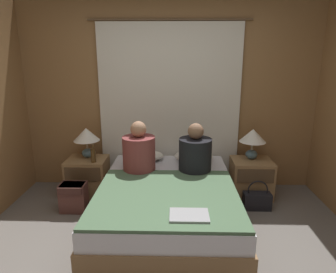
{
  "coord_description": "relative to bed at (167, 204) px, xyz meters",
  "views": [
    {
      "loc": [
        0.09,
        -2.18,
        1.79
      ],
      "look_at": [
        0.0,
        1.07,
        0.91
      ],
      "focal_mm": 32.0,
      "sensor_mm": 36.0,
      "label": 1
    }
  ],
  "objects": [
    {
      "name": "curtain_panel",
      "position": [
        0.0,
        1.02,
        0.89
      ],
      "size": [
        2.07,
        0.02,
        2.24
      ],
      "color": "silver",
      "rests_on": "ground_plane"
    },
    {
      "name": "nightstand_right",
      "position": [
        1.07,
        0.7,
        0.02
      ],
      "size": [
        0.51,
        0.43,
        0.49
      ],
      "color": "#937047",
      "rests_on": "ground_plane"
    },
    {
      "name": "bed",
      "position": [
        0.0,
        0.0,
        0.0
      ],
      "size": [
        1.46,
        1.93,
        0.46
      ],
      "color": "olive",
      "rests_on": "ground_plane"
    },
    {
      "name": "person_left_in_bed",
      "position": [
        -0.34,
        0.37,
        0.47
      ],
      "size": [
        0.38,
        0.38,
        0.61
      ],
      "color": "brown",
      "rests_on": "bed"
    },
    {
      "name": "lamp_right",
      "position": [
        1.07,
        0.76,
        0.55
      ],
      "size": [
        0.34,
        0.34,
        0.4
      ],
      "color": "slate",
      "rests_on": "nightstand_right"
    },
    {
      "name": "person_right_in_bed",
      "position": [
        0.32,
        0.37,
        0.46
      ],
      "size": [
        0.38,
        0.38,
        0.59
      ],
      "color": "black",
      "rests_on": "bed"
    },
    {
      "name": "blanket_on_bed",
      "position": [
        0.0,
        -0.3,
        0.25
      ],
      "size": [
        1.4,
        1.26,
        0.03
      ],
      "color": "#4C6B4C",
      "rests_on": "bed"
    },
    {
      "name": "pillow_right",
      "position": [
        0.32,
        0.76,
        0.29
      ],
      "size": [
        0.5,
        0.34,
        0.12
      ],
      "color": "silver",
      "rests_on": "bed"
    },
    {
      "name": "backpack_on_floor",
      "position": [
        -1.12,
        0.24,
        -0.03
      ],
      "size": [
        0.3,
        0.23,
        0.34
      ],
      "color": "brown",
      "rests_on": "ground_plane"
    },
    {
      "name": "ground_plane",
      "position": [
        0.0,
        -0.78,
        -0.23
      ],
      "size": [
        16.0,
        16.0,
        0.0
      ],
      "primitive_type": "plane",
      "color": "#66605B"
    },
    {
      "name": "lamp_left",
      "position": [
        -1.07,
        0.76,
        0.55
      ],
      "size": [
        0.34,
        0.34,
        0.4
      ],
      "color": "slate",
      "rests_on": "nightstand_left"
    },
    {
      "name": "laptop_on_bed",
      "position": [
        0.2,
        -0.71,
        0.27
      ],
      "size": [
        0.33,
        0.23,
        0.02
      ],
      "color": "#9EA0A5",
      "rests_on": "blanket_on_bed"
    },
    {
      "name": "nightstand_left",
      "position": [
        -1.07,
        0.7,
        0.02
      ],
      "size": [
        0.51,
        0.43,
        0.49
      ],
      "color": "#937047",
      "rests_on": "ground_plane"
    },
    {
      "name": "beer_bottle_on_left_stand",
      "position": [
        -0.95,
        0.58,
        0.36
      ],
      "size": [
        0.06,
        0.06,
        0.23
      ],
      "color": "#513819",
      "rests_on": "nightstand_left"
    },
    {
      "name": "wall_back",
      "position": [
        0.0,
        1.08,
        1.02
      ],
      "size": [
        4.03,
        0.06,
        2.5
      ],
      "color": "olive",
      "rests_on": "ground_plane"
    },
    {
      "name": "handbag_on_floor",
      "position": [
        1.07,
        0.35,
        -0.12
      ],
      "size": [
        0.32,
        0.15,
        0.36
      ],
      "color": "black",
      "rests_on": "ground_plane"
    },
    {
      "name": "pillow_left",
      "position": [
        -0.32,
        0.76,
        0.29
      ],
      "size": [
        0.5,
        0.34,
        0.12
      ],
      "color": "silver",
      "rests_on": "bed"
    }
  ]
}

